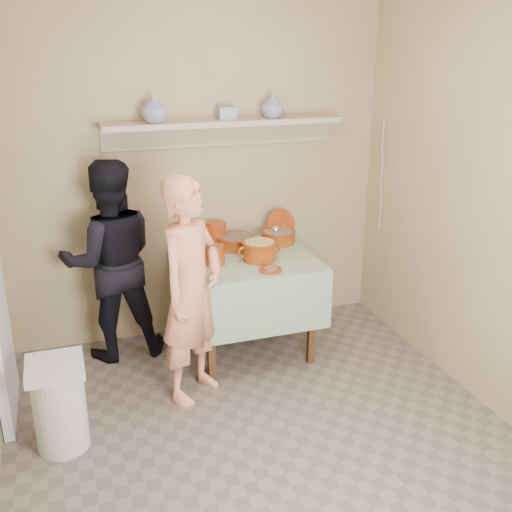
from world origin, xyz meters
name	(u,v)px	position (x,y,z in m)	size (l,w,h in m)	color
ground	(273,453)	(0.00, 0.00, 0.00)	(3.50, 3.50, 0.00)	#6C5F55
plate_stack_a	(202,237)	(-0.01, 1.56, 0.85)	(0.14, 0.14, 0.18)	maroon
plate_stack_b	(216,234)	(0.10, 1.57, 0.86)	(0.16, 0.16, 0.19)	maroon
bowl_stack	(215,255)	(-0.02, 1.17, 0.83)	(0.14, 0.14, 0.14)	maroon
empty_bowl	(204,255)	(-0.06, 1.32, 0.78)	(0.16, 0.16, 0.05)	maroon
propped_lid	(281,224)	(0.64, 1.58, 0.88)	(0.25, 0.25, 0.02)	maroon
vase_right	(273,106)	(0.57, 1.61, 1.81)	(0.17, 0.17, 0.18)	navy
vase_left	(154,108)	(-0.32, 1.60, 1.82)	(0.19, 0.19, 0.20)	navy
ceramic_box	(227,113)	(0.22, 1.62, 1.77)	(0.13, 0.09, 0.09)	navy
person_cook	(192,291)	(-0.28, 0.78, 0.75)	(0.55, 0.36, 1.50)	#E58962
person_helper	(111,261)	(-0.72, 1.51, 0.75)	(0.73, 0.57, 1.50)	black
room_shell	(276,182)	(0.00, 0.00, 1.61)	(3.04, 3.54, 2.62)	tan
serving_table	(246,271)	(0.25, 1.28, 0.64)	(0.97, 0.97, 0.76)	#4C2D16
cazuela_meat_a	(236,241)	(0.23, 1.47, 0.82)	(0.30, 0.30, 0.10)	#6C2A0B
cazuela_meat_b	(278,236)	(0.59, 1.48, 0.82)	(0.28, 0.28, 0.10)	#6C2A0B
ladle	(276,229)	(0.57, 1.50, 0.87)	(0.08, 0.26, 0.19)	silver
cazuela_rice	(259,249)	(0.31, 1.15, 0.85)	(0.33, 0.25, 0.14)	#6C2A0B
front_plate	(271,270)	(0.32, 0.92, 0.77)	(0.16, 0.16, 0.03)	maroon
wall_shelf	(224,126)	(0.20, 1.65, 1.67)	(1.80, 0.25, 0.21)	tan
trash_bin	(59,404)	(-1.15, 0.46, 0.28)	(0.32, 0.32, 0.56)	silver
electrical_cord	(382,175)	(1.47, 1.48, 1.25)	(0.01, 0.05, 0.90)	silver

